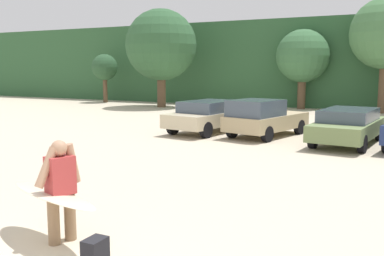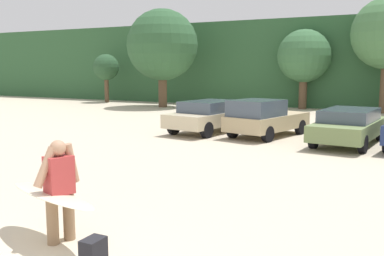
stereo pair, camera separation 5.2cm
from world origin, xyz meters
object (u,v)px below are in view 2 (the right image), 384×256
at_px(parked_car_tan, 264,118).
at_px(surfboard_cream, 52,195).
at_px(backpack_dropped, 94,254).
at_px(person_adult, 59,185).
at_px(parked_car_champagne, 210,115).
at_px(parked_car_olive_green, 349,125).

relative_size(parked_car_tan, surfboard_cream, 1.81).
distance_m(parked_car_tan, surfboard_cream, 11.97).
bearing_deg(backpack_dropped, surfboard_cream, 158.36).
bearing_deg(backpack_dropped, parked_car_tan, 97.29).
distance_m(person_adult, backpack_dropped, 1.42).
relative_size(parked_car_champagne, parked_car_olive_green, 0.96).
distance_m(surfboard_cream, backpack_dropped, 1.42).
bearing_deg(surfboard_cream, parked_car_olive_green, -86.70).
bearing_deg(parked_car_champagne, backpack_dropped, -152.51).
bearing_deg(backpack_dropped, person_adult, 153.64).
xyz_separation_m(parked_car_tan, backpack_dropped, (1.59, -12.44, -0.55)).
bearing_deg(backpack_dropped, parked_car_olive_green, 82.07).
relative_size(parked_car_tan, parked_car_olive_green, 0.90).
xyz_separation_m(parked_car_olive_green, backpack_dropped, (-1.69, -12.16, -0.48)).
bearing_deg(person_adult, parked_car_tan, -68.98).
height_order(parked_car_champagne, surfboard_cream, parked_car_champagne).
height_order(parked_car_olive_green, backpack_dropped, parked_car_olive_green).
bearing_deg(person_adult, surfboard_cream, 50.94).
distance_m(parked_car_champagne, parked_car_tan, 2.50).
distance_m(parked_car_champagne, person_adult, 12.43).
relative_size(parked_car_olive_green, person_adult, 2.89).
relative_size(parked_car_champagne, person_adult, 2.77).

